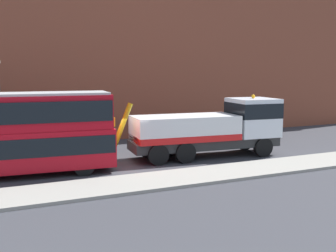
% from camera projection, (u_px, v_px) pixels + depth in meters
% --- Properties ---
extents(ground_plane, '(120.00, 120.00, 0.00)m').
position_uv_depth(ground_plane, '(121.00, 164.00, 22.27)').
color(ground_plane, '#38383D').
extents(near_kerb, '(60.00, 2.80, 0.15)m').
position_uv_depth(near_kerb, '(148.00, 182.00, 18.46)').
color(near_kerb, gray).
rests_on(near_kerb, ground_plane).
extents(building_facade, '(60.00, 1.50, 16.00)m').
position_uv_depth(building_facade, '(83.00, 29.00, 28.80)').
color(building_facade, brown).
rests_on(building_facade, ground_plane).
extents(recovery_tow_truck, '(10.23, 3.37, 3.67)m').
position_uv_depth(recovery_tow_truck, '(213.00, 127.00, 24.07)').
color(recovery_tow_truck, '#2D2D2D').
rests_on(recovery_tow_truck, ground_plane).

